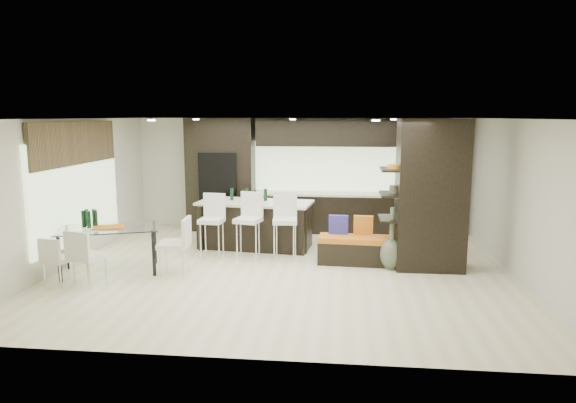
# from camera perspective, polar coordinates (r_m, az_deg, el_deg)

# --- Properties ---
(ground) EXTENTS (8.00, 8.00, 0.00)m
(ground) POSITION_cam_1_polar(r_m,az_deg,el_deg) (9.38, -0.39, -7.55)
(ground) COLOR beige
(ground) RESTS_ON ground
(back_wall) EXTENTS (8.00, 0.02, 2.70)m
(back_wall) POSITION_cam_1_polar(r_m,az_deg,el_deg) (12.53, 1.40, 3.08)
(back_wall) COLOR beige
(back_wall) RESTS_ON ground
(left_wall) EXTENTS (0.02, 7.00, 2.70)m
(left_wall) POSITION_cam_1_polar(r_m,az_deg,el_deg) (10.32, -23.07, 0.93)
(left_wall) COLOR beige
(left_wall) RESTS_ON ground
(right_wall) EXTENTS (0.02, 7.00, 2.70)m
(right_wall) POSITION_cam_1_polar(r_m,az_deg,el_deg) (9.50, 24.33, 0.18)
(right_wall) COLOR beige
(right_wall) RESTS_ON ground
(ceiling) EXTENTS (8.00, 7.00, 0.02)m
(ceiling) POSITION_cam_1_polar(r_m,az_deg,el_deg) (8.97, -0.41, 9.18)
(ceiling) COLOR white
(ceiling) RESTS_ON ground
(window_left) EXTENTS (0.04, 3.20, 1.90)m
(window_left) POSITION_cam_1_polar(r_m,az_deg,el_deg) (10.47, -22.35, 1.10)
(window_left) COLOR #B2D199
(window_left) RESTS_ON left_wall
(window_back) EXTENTS (3.40, 0.04, 1.20)m
(window_back) POSITION_cam_1_polar(r_m,az_deg,el_deg) (12.43, 4.15, 3.93)
(window_back) COLOR #B2D199
(window_back) RESTS_ON back_wall
(stone_accent) EXTENTS (0.08, 3.00, 0.80)m
(stone_accent) POSITION_cam_1_polar(r_m,az_deg,el_deg) (10.37, -22.52, 6.02)
(stone_accent) COLOR brown
(stone_accent) RESTS_ON left_wall
(ceiling_spots) EXTENTS (4.00, 3.00, 0.02)m
(ceiling_spots) POSITION_cam_1_polar(r_m,az_deg,el_deg) (9.22, -0.23, 9.06)
(ceiling_spots) COLOR white
(ceiling_spots) RESTS_ON ceiling
(back_cabinetry) EXTENTS (6.80, 0.68, 2.70)m
(back_cabinetry) POSITION_cam_1_polar(r_m,az_deg,el_deg) (12.17, 3.62, 2.87)
(back_cabinetry) COLOR black
(back_cabinetry) RESTS_ON ground
(refrigerator) EXTENTS (0.90, 0.68, 1.90)m
(refrigerator) POSITION_cam_1_polar(r_m,az_deg,el_deg) (12.51, -7.47, 1.14)
(refrigerator) COLOR black
(refrigerator) RESTS_ON ground
(partition_column) EXTENTS (1.20, 0.80, 2.70)m
(partition_column) POSITION_cam_1_polar(r_m,az_deg,el_deg) (9.55, 15.58, 0.72)
(partition_column) COLOR black
(partition_column) RESTS_ON ground
(kitchen_island) EXTENTS (2.46, 1.28, 0.98)m
(kitchen_island) POSITION_cam_1_polar(r_m,az_deg,el_deg) (10.84, -3.65, -2.55)
(kitchen_island) COLOR black
(kitchen_island) RESTS_ON ground
(stool_left) EXTENTS (0.47, 0.47, 1.00)m
(stool_left) POSITION_cam_1_polar(r_m,az_deg,el_deg) (10.20, -8.46, -3.35)
(stool_left) COLOR silver
(stool_left) RESTS_ON ground
(stool_mid) EXTENTS (0.55, 0.55, 1.03)m
(stool_mid) POSITION_cam_1_polar(r_m,az_deg,el_deg) (10.03, -4.45, -3.39)
(stool_mid) COLOR silver
(stool_mid) RESTS_ON ground
(stool_right) EXTENTS (0.50, 0.50, 1.04)m
(stool_right) POSITION_cam_1_polar(r_m,az_deg,el_deg) (9.93, -0.34, -3.48)
(stool_right) COLOR silver
(stool_right) RESTS_ON ground
(bench) EXTENTS (1.39, 0.60, 0.52)m
(bench) POSITION_cam_1_polar(r_m,az_deg,el_deg) (9.76, 7.43, -5.36)
(bench) COLOR black
(bench) RESTS_ON ground
(floor_vase) EXTENTS (0.45, 0.45, 1.13)m
(floor_vase) POSITION_cam_1_polar(r_m,az_deg,el_deg) (9.42, 11.47, -4.09)
(floor_vase) COLOR #4C553D
(floor_vase) RESTS_ON ground
(dining_table) EXTENTS (1.90, 1.45, 0.81)m
(dining_table) POSITION_cam_1_polar(r_m,az_deg,el_deg) (9.64, -19.18, -5.11)
(dining_table) COLOR white
(dining_table) RESTS_ON ground
(chair_near) EXTENTS (0.59, 0.59, 0.89)m
(chair_near) POSITION_cam_1_polar(r_m,az_deg,el_deg) (8.95, -21.35, -6.11)
(chair_near) COLOR silver
(chair_near) RESTS_ON ground
(chair_far) EXTENTS (0.48, 0.48, 0.75)m
(chair_far) POSITION_cam_1_polar(r_m,az_deg,el_deg) (9.25, -24.13, -6.22)
(chair_far) COLOR silver
(chair_far) RESTS_ON ground
(chair_end) EXTENTS (0.54, 0.54, 0.94)m
(chair_end) POSITION_cam_1_polar(r_m,az_deg,el_deg) (9.20, -12.54, -5.10)
(chair_end) COLOR silver
(chair_end) RESTS_ON ground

